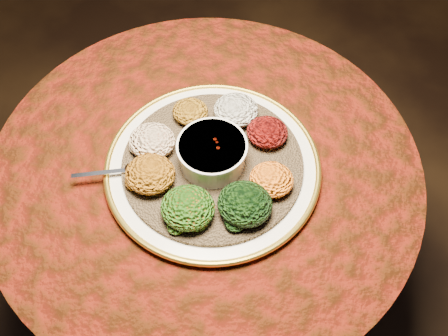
# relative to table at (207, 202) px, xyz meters

# --- Properties ---
(table) EXTENTS (0.96, 0.96, 0.73)m
(table) POSITION_rel_table_xyz_m (0.00, 0.00, 0.00)
(table) COLOR black
(table) RESTS_ON ground
(platter) EXTENTS (0.58, 0.58, 0.02)m
(platter) POSITION_rel_table_xyz_m (0.02, -0.02, 0.19)
(platter) COLOR silver
(platter) RESTS_ON table
(injera) EXTENTS (0.47, 0.47, 0.01)m
(injera) POSITION_rel_table_xyz_m (0.02, -0.02, 0.20)
(injera) COLOR brown
(injera) RESTS_ON platter
(stew_bowl) EXTENTS (0.15, 0.15, 0.06)m
(stew_bowl) POSITION_rel_table_xyz_m (0.02, -0.02, 0.24)
(stew_bowl) COLOR silver
(stew_bowl) RESTS_ON injera
(spoon) EXTENTS (0.15, 0.07, 0.01)m
(spoon) POSITION_rel_table_xyz_m (-0.14, -0.08, 0.21)
(spoon) COLOR silver
(spoon) RESTS_ON injera
(portion_ayib) EXTENTS (0.10, 0.10, 0.05)m
(portion_ayib) POSITION_rel_table_xyz_m (0.04, 0.12, 0.23)
(portion_ayib) COLOR beige
(portion_ayib) RESTS_ON injera
(portion_kitfo) EXTENTS (0.09, 0.09, 0.04)m
(portion_kitfo) POSITION_rel_table_xyz_m (0.12, 0.08, 0.23)
(portion_kitfo) COLOR black
(portion_kitfo) RESTS_ON injera
(portion_tikil) EXTENTS (0.09, 0.09, 0.04)m
(portion_tikil) POSITION_rel_table_xyz_m (0.16, -0.04, 0.23)
(portion_tikil) COLOR #A9640E
(portion_tikil) RESTS_ON injera
(portion_gomen) EXTENTS (0.11, 0.10, 0.05)m
(portion_gomen) POSITION_rel_table_xyz_m (0.12, -0.11, 0.23)
(portion_gomen) COLOR black
(portion_gomen) RESTS_ON injera
(portion_mixveg) EXTENTS (0.11, 0.10, 0.05)m
(portion_mixveg) POSITION_rel_table_xyz_m (0.01, -0.15, 0.23)
(portion_mixveg) COLOR #B0340B
(portion_mixveg) RESTS_ON injera
(portion_kik) EXTENTS (0.10, 0.10, 0.05)m
(portion_kik) POSITION_rel_table_xyz_m (-0.09, -0.09, 0.23)
(portion_kik) COLOR #99560D
(portion_kik) RESTS_ON injera
(portion_timatim) EXTENTS (0.10, 0.10, 0.05)m
(portion_timatim) POSITION_rel_table_xyz_m (-0.11, -0.01, 0.23)
(portion_timatim) COLOR maroon
(portion_timatim) RESTS_ON injera
(portion_shiro) EXTENTS (0.08, 0.08, 0.04)m
(portion_shiro) POSITION_rel_table_xyz_m (-0.06, 0.09, 0.23)
(portion_shiro) COLOR #936211
(portion_shiro) RESTS_ON injera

